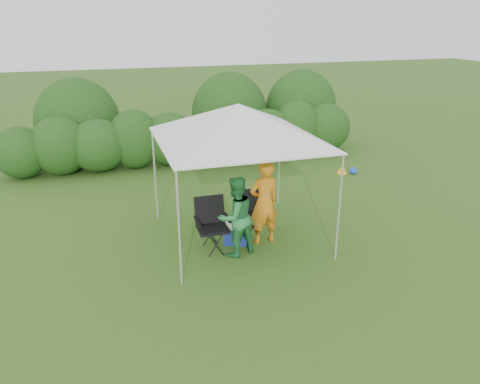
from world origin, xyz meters
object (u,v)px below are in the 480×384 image
object	(u,v)px
canopy	(238,122)
chair_left	(211,221)
man	(264,202)
chair_right	(249,209)
woman	(236,217)
cooler	(236,234)

from	to	relation	value
canopy	chair_left	bearing A→B (deg)	-153.01
man	chair_left	bearing A→B (deg)	-9.92
chair_right	chair_left	size ratio (longest dim) A/B	0.85
man	woman	distance (m)	0.79
man	woman	world-z (taller)	man
chair_left	woman	xyz separation A→B (m)	(0.39, -0.38, 0.20)
chair_left	man	distance (m)	1.13
chair_right	cooler	distance (m)	0.74
woman	cooler	xyz separation A→B (m)	(0.14, 0.45, -0.60)
canopy	woman	world-z (taller)	canopy
chair_left	man	bearing A→B (deg)	-1.53
chair_right	cooler	size ratio (longest dim) A/B	1.57
man	cooler	xyz separation A→B (m)	(-0.57, 0.11, -0.68)
canopy	chair_right	xyz separation A→B (m)	(0.32, 0.23, -1.95)
man	cooler	distance (m)	0.89
woman	cooler	size ratio (longest dim) A/B	2.79
woman	chair_left	bearing A→B (deg)	-64.47
chair_left	man	world-z (taller)	man
woman	cooler	world-z (taller)	woman
canopy	chair_right	bearing A→B (deg)	35.33
canopy	woman	xyz separation A→B (m)	(-0.28, -0.72, -1.66)
canopy	cooler	world-z (taller)	canopy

